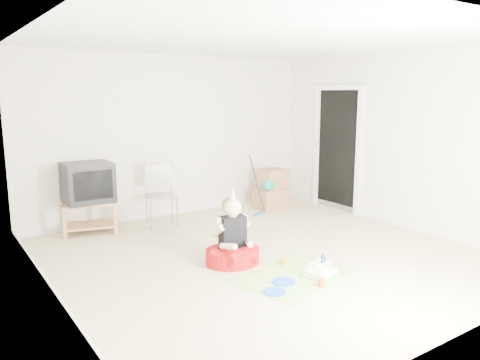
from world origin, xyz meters
TOP-DOWN VIEW (x-y plane):
  - ground at (0.00, 0.00)m, footprint 5.00×5.00m
  - doorway_recess at (2.48, 1.20)m, footprint 0.02×0.90m
  - tv_stand at (-1.52, 2.16)m, footprint 0.83×0.63m
  - crt_tv at (-1.52, 2.16)m, footprint 0.66×0.55m
  - folding_chair at (-0.50, 1.93)m, footprint 0.52×0.51m
  - cardboard_boxes at (1.58, 1.88)m, footprint 0.57×0.44m
  - floor_mop at (1.12, 1.62)m, footprint 0.26×0.32m
  - book_pile at (1.99, 2.15)m, footprint 0.22×0.25m
  - seated_woman at (-0.50, -0.03)m, footprint 0.73×0.73m
  - party_mat at (-0.16, -0.74)m, footprint 1.46×1.22m
  - birthday_cake at (0.07, -0.92)m, footprint 0.35×0.30m
  - blue_plate_near at (-0.38, -0.83)m, footprint 0.31×0.31m
  - blue_plate_far at (-0.61, -0.97)m, footprint 0.24×0.24m
  - orange_cup_near at (-0.03, -0.40)m, footprint 0.08×0.08m
  - orange_cup_far at (-0.12, -1.14)m, footprint 0.10×0.10m
  - blue_party_hat at (0.35, -0.68)m, footprint 0.15×0.15m

SIDE VIEW (x-z plane):
  - ground at x=0.00m, z-range 0.00..0.00m
  - party_mat at x=-0.16m, z-range 0.00..0.01m
  - blue_plate_far at x=-0.61m, z-range 0.01..0.02m
  - blue_plate_near at x=-0.38m, z-range 0.01..0.02m
  - orange_cup_near at x=-0.03m, z-range 0.01..0.08m
  - birthday_cake at x=0.07m, z-range -0.03..0.12m
  - book_pile at x=1.99m, z-range 0.00..0.10m
  - orange_cup_far at x=-0.12m, z-range 0.01..0.09m
  - blue_party_hat at x=0.35m, z-range 0.01..0.17m
  - seated_woman at x=-0.50m, z-range -0.27..0.68m
  - floor_mop at x=1.12m, z-range -0.23..0.75m
  - tv_stand at x=-1.52m, z-range 0.04..0.50m
  - cardboard_boxes at x=1.58m, z-range -0.01..0.67m
  - folding_chair at x=-0.50m, z-range -0.01..0.95m
  - crt_tv at x=-1.52m, z-range 0.46..1.03m
  - doorway_recess at x=2.48m, z-range 0.00..2.05m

